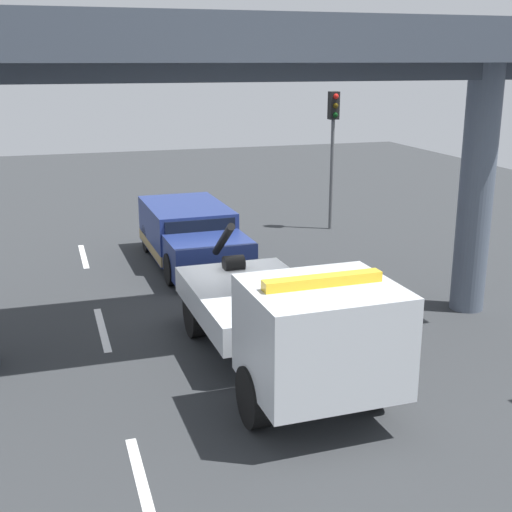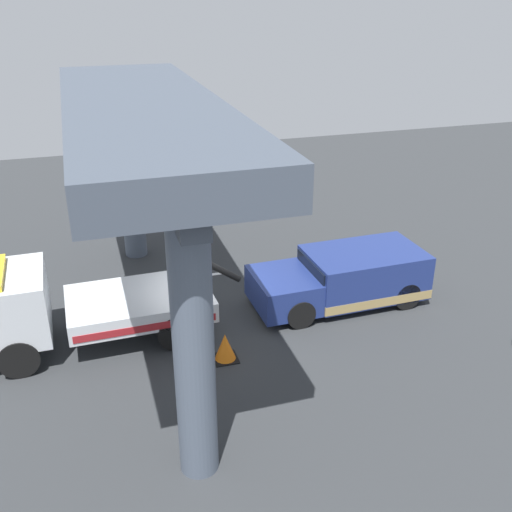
{
  "view_description": "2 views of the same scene",
  "coord_description": "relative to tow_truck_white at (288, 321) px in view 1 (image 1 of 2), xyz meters",
  "views": [
    {
      "loc": [
        14.18,
        -3.89,
        5.62
      ],
      "look_at": [
        0.05,
        0.54,
        1.37
      ],
      "focal_mm": 47.98,
      "sensor_mm": 36.0,
      "label": 1
    },
    {
      "loc": [
        2.8,
        14.32,
        8.86
      ],
      "look_at": [
        -1.66,
        -0.13,
        1.84
      ],
      "focal_mm": 41.43,
      "sensor_mm": 36.0,
      "label": 2
    }
  ],
  "objects": [
    {
      "name": "lane_stripe_mid",
      "position": [
        -3.63,
        -2.96,
        -1.2
      ],
      "size": [
        2.6,
        0.16,
        0.01
      ],
      "primitive_type": "cube",
      "color": "silver",
      "rests_on": "ground"
    },
    {
      "name": "traffic_light_near",
      "position": [
        -10.61,
        5.42,
        2.16
      ],
      "size": [
        0.39,
        0.32,
        4.63
      ],
      "color": "#515456",
      "rests_on": "ground"
    },
    {
      "name": "lane_stripe_east",
      "position": [
        2.37,
        -2.96,
        -1.2
      ],
      "size": [
        2.6,
        0.16,
        0.01
      ],
      "primitive_type": "cube",
      "color": "silver",
      "rests_on": "ground"
    },
    {
      "name": "towed_van_green",
      "position": [
        -8.08,
        -0.02,
        -0.42
      ],
      "size": [
        5.24,
        2.31,
        1.58
      ],
      "color": "navy",
      "rests_on": "ground"
    },
    {
      "name": "tow_truck_white",
      "position": [
        0.0,
        0.0,
        0.0
      ],
      "size": [
        7.28,
        2.52,
        2.46
      ],
      "color": "silver",
      "rests_on": "ground"
    },
    {
      "name": "traffic_cone_orange",
      "position": [
        -3.83,
        1.89,
        -0.85
      ],
      "size": [
        0.62,
        0.62,
        0.74
      ],
      "color": "orange",
      "rests_on": "ground"
    },
    {
      "name": "overpass_structure",
      "position": [
        -2.4,
        -0.02,
        4.3
      ],
      "size": [
        3.6,
        12.72,
        6.39
      ],
      "color": "#4C5666",
      "rests_on": "ground"
    },
    {
      "name": "ground_plane",
      "position": [
        -3.63,
        -0.02,
        -1.25
      ],
      "size": [
        60.0,
        40.0,
        0.1
      ],
      "primitive_type": "cube",
      "color": "#2D3033"
    },
    {
      "name": "lane_stripe_west",
      "position": [
        -9.63,
        -2.96,
        -1.2
      ],
      "size": [
        2.6,
        0.16,
        0.01
      ],
      "primitive_type": "cube",
      "color": "silver",
      "rests_on": "ground"
    }
  ]
}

